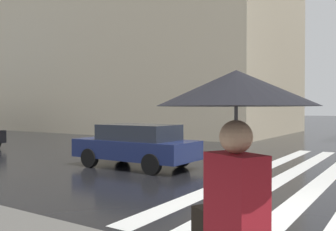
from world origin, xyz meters
TOP-DOWN VIEW (x-y plane):
  - ground_plane at (0.00, 0.00)m, footprint 220.00×220.00m
  - haussmann_block_mid at (19.53, 18.56)m, footprint 14.05×25.48m
  - car_navy at (2.50, 5.76)m, footprint 1.85×4.10m
  - pedestrian_approaching_kerb at (-4.61, -0.66)m, footprint 1.05×1.05m

SIDE VIEW (x-z plane):
  - ground_plane at x=0.00m, z-range 0.00..0.00m
  - car_navy at x=2.50m, z-range 0.05..1.46m
  - pedestrian_approaching_kerb at x=-4.61m, z-range 0.77..2.77m
  - haussmann_block_mid at x=19.53m, z-range -0.23..22.25m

